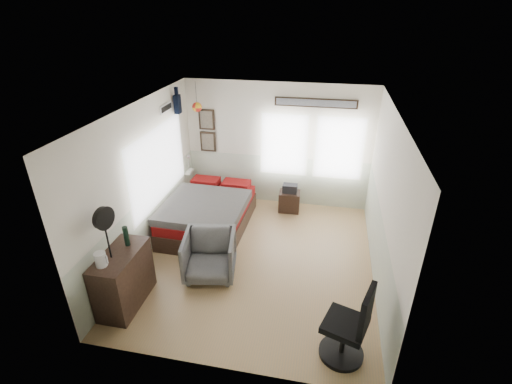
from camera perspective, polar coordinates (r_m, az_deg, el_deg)
ground_plane at (r=6.73m, az=0.17°, el=-10.40°), size 4.00×4.50×0.01m
room_shell at (r=6.07m, az=-0.19°, el=2.96°), size 4.02×4.52×2.71m
wall_decor at (r=7.77m, az=-5.12°, el=12.12°), size 3.55×1.32×1.44m
bed at (r=7.50m, az=-7.32°, el=-3.28°), size 1.58×2.14×0.67m
dresser at (r=5.97m, az=-19.70°, el=-12.46°), size 0.48×1.00×0.90m
armchair at (r=6.24m, az=-7.16°, el=-9.66°), size 0.95×0.97×0.77m
nightstand at (r=8.14m, az=5.15°, el=-1.43°), size 0.46×0.37×0.45m
task_chair at (r=5.05m, az=14.21°, el=-19.90°), size 0.65×0.65×1.15m
kettle at (r=5.50m, az=-22.78°, el=-9.54°), size 0.18×0.16×0.21m
bottle at (r=5.77m, az=-19.34°, el=-6.41°), size 0.08×0.08×0.31m
stand_fan at (r=5.34m, az=-22.38°, el=-3.86°), size 0.15×0.33×0.81m
black_bag at (r=7.99m, az=5.24°, el=0.55°), size 0.31×0.20×0.18m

